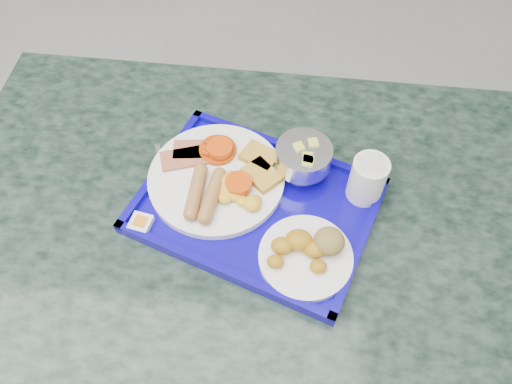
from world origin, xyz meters
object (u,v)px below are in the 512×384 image
main_plate (220,178)px  table (253,266)px  bread_plate (308,251)px  fruit_bowl (304,157)px  tray (256,206)px  juice_cup (368,178)px

main_plate → table: bearing=-44.5°
main_plate → bread_plate: size_ratio=1.60×
table → fruit_bowl: size_ratio=11.45×
bread_plate → tray: bearing=137.6°
main_plate → fruit_bowl: fruit_bowl is taller
table → main_plate: (-0.07, 0.07, 0.21)m
tray → bread_plate: bread_plate is taller
tray → main_plate: bearing=150.2°
main_plate → fruit_bowl: size_ratio=2.47×
table → bread_plate: bread_plate is taller
fruit_bowl → bread_plate: bearing=-82.4°
table → main_plate: size_ratio=4.63×
bread_plate → fruit_bowl: fruit_bowl is taller
tray → fruit_bowl: bearing=47.3°
main_plate → juice_cup: size_ratio=2.86×
fruit_bowl → main_plate: bearing=-164.4°
fruit_bowl → juice_cup: bearing=-16.5°
tray → juice_cup: (0.19, 0.05, 0.05)m
juice_cup → bread_plate: bearing=-123.3°
tray → bread_plate: bearing=-42.4°
table → juice_cup: 0.32m
tray → juice_cup: bearing=14.3°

